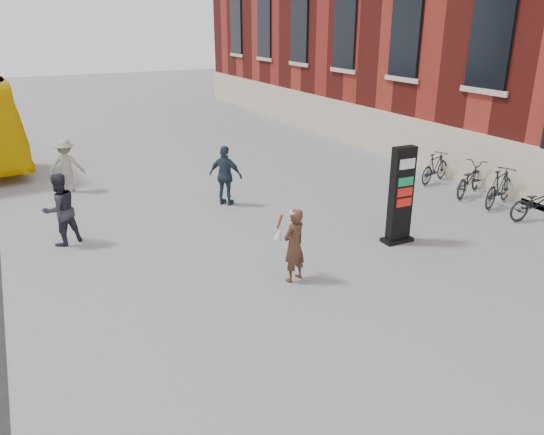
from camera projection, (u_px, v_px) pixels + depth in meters
name	position (u px, v px, depth m)	size (l,w,h in m)	color
ground	(279.00, 299.00, 10.73)	(100.00, 100.00, 0.00)	#9E9EA3
info_pylon	(401.00, 196.00, 13.08)	(0.80, 0.41, 2.46)	black
woman	(294.00, 244.00, 11.24)	(0.75, 0.72, 1.63)	#3F2516
pedestrian_a	(60.00, 209.00, 13.06)	(0.89, 0.69, 1.83)	#2A2A33
pedestrian_b	(66.00, 165.00, 17.18)	(1.12, 0.64, 1.73)	gray
pedestrian_c	(226.00, 176.00, 15.88)	(1.07, 0.44, 1.82)	#253645
bike_4	(537.00, 202.00, 14.87)	(0.65, 1.87, 0.98)	black
bike_5	(499.00, 187.00, 15.94)	(0.54, 1.91, 1.15)	black
bike_6	(469.00, 179.00, 16.95)	(0.69, 1.97, 1.03)	black
bike_7	(435.00, 167.00, 18.24)	(0.49, 1.74, 1.05)	black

